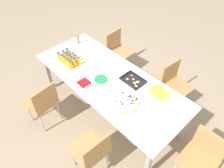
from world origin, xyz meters
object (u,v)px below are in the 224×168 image
(chair_far_right, at_px, (174,83))
(juice_bottle_13, at_px, (75,59))
(juice_bottle_8, at_px, (72,61))
(paper_folder, at_px, (159,92))
(chair_end, at_px, (201,156))
(juice_bottle_7, at_px, (69,59))
(fruit_pizza, at_px, (125,102))
(juice_bottle_2, at_px, (65,61))
(plate_stack, at_px, (101,79))
(juice_bottle_0, at_px, (59,57))
(juice_bottle_1, at_px, (62,59))
(cardboard_tube, at_px, (78,39))
(chair_near_right, at_px, (92,151))
(juice_bottle_9, at_px, (74,63))
(juice_bottle_5, at_px, (64,54))
(chair_near_left, at_px, (43,102))
(juice_bottle_4, at_px, (70,65))
(juice_bottle_10, at_px, (67,52))
(snack_tray, at_px, (133,81))
(napkin_stack, at_px, (84,83))
(juice_bottle_6, at_px, (66,57))
(juice_bottle_12, at_px, (73,57))
(juice_bottle_14, at_px, (78,61))
(party_table, at_px, (109,81))
(chair_far_left, at_px, (118,49))
(juice_bottle_3, at_px, (68,63))
(juice_bottle_11, at_px, (70,55))

(chair_far_right, xyz_separation_m, juice_bottle_13, (-1.23, -0.98, 0.32))
(juice_bottle_8, relative_size, paper_folder, 0.57)
(chair_far_right, bearing_deg, chair_end, 54.79)
(juice_bottle_7, relative_size, fruit_pizza, 0.36)
(juice_bottle_2, relative_size, plate_stack, 0.76)
(juice_bottle_0, xyz_separation_m, fruit_pizza, (1.33, 0.12, -0.06))
(juice_bottle_1, xyz_separation_m, cardboard_tube, (-0.24, 0.49, 0.03))
(chair_near_right, distance_m, plate_stack, 1.01)
(juice_bottle_9, bearing_deg, chair_far_right, 42.36)
(juice_bottle_2, bearing_deg, juice_bottle_8, 42.76)
(fruit_pizza, bearing_deg, juice_bottle_5, -178.63)
(chair_near_left, bearing_deg, juice_bottle_2, 13.23)
(chair_far_right, xyz_separation_m, chair_end, (0.94, -0.80, 0.00))
(juice_bottle_2, bearing_deg, fruit_pizza, 5.14)
(juice_bottle_4, height_order, juice_bottle_10, juice_bottle_10)
(snack_tray, distance_m, plate_stack, 0.47)
(napkin_stack, relative_size, cardboard_tube, 0.79)
(juice_bottle_6, height_order, juice_bottle_9, juice_bottle_9)
(juice_bottle_0, distance_m, juice_bottle_1, 0.08)
(juice_bottle_8, xyz_separation_m, paper_folder, (1.31, 0.50, -0.07))
(juice_bottle_12, distance_m, juice_bottle_14, 0.15)
(fruit_pizza, xyz_separation_m, snack_tray, (-0.19, 0.37, -0.00))
(chair_far_right, bearing_deg, chair_near_left, -27.23)
(fruit_pizza, bearing_deg, paper_folder, 67.32)
(party_table, xyz_separation_m, juice_bottle_14, (-0.55, -0.12, 0.12))
(chair_far_left, relative_size, juice_bottle_1, 5.73)
(party_table, distance_m, cardboard_tube, 1.05)
(napkin_stack, bearing_deg, juice_bottle_0, 176.14)
(chair_far_left, bearing_deg, juice_bottle_3, -0.90)
(juice_bottle_2, distance_m, juice_bottle_6, 0.09)
(juice_bottle_0, bearing_deg, juice_bottle_11, 64.26)
(juice_bottle_11, bearing_deg, juice_bottle_1, -88.09)
(chair_near_right, relative_size, snack_tray, 2.54)
(chair_near_right, distance_m, juice_bottle_2, 1.45)
(juice_bottle_2, distance_m, plate_stack, 0.67)
(juice_bottle_5, bearing_deg, juice_bottle_14, 12.93)
(party_table, distance_m, juice_bottle_10, 0.87)
(chair_end, relative_size, napkin_stack, 5.53)
(juice_bottle_14, bearing_deg, juice_bottle_11, 179.91)
(juice_bottle_2, relative_size, juice_bottle_14, 0.98)
(juice_bottle_13, height_order, juice_bottle_14, juice_bottle_13)
(chair_end, distance_m, juice_bottle_10, 2.41)
(party_table, relative_size, chair_near_right, 2.92)
(party_table, relative_size, napkin_stack, 16.17)
(juice_bottle_7, bearing_deg, juice_bottle_9, -0.35)
(juice_bottle_4, height_order, plate_stack, juice_bottle_4)
(juice_bottle_7, relative_size, cardboard_tube, 0.70)
(napkin_stack, xyz_separation_m, cardboard_tube, (-0.85, 0.54, 0.09))
(snack_tray, bearing_deg, chair_end, -6.95)
(juice_bottle_3, bearing_deg, juice_bottle_5, 161.75)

